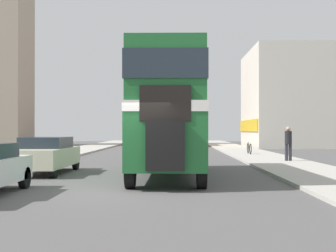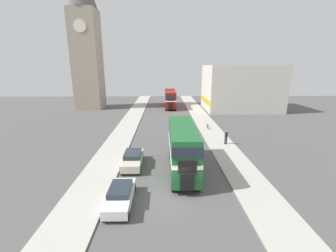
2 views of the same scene
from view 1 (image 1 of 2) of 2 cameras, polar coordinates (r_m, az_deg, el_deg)
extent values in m
plane|color=#565454|center=(12.93, -5.33, -8.19)|extent=(120.00, 120.00, 0.00)
cube|color=#1E602D|center=(17.50, 0.00, -1.63)|extent=(2.39, 9.08, 1.73)
cube|color=white|center=(17.51, 0.00, 1.72)|extent=(2.41, 9.12, 0.32)
cube|color=#1E602D|center=(17.59, 0.00, 5.32)|extent=(2.34, 8.90, 1.89)
cube|color=#232D38|center=(17.60, 0.00, 5.62)|extent=(2.41, 8.99, 0.85)
cube|color=black|center=(12.87, -0.35, -2.42)|extent=(1.08, 0.20, 1.39)
cube|color=black|center=(13.01, -0.34, 2.78)|extent=(1.43, 0.12, 1.01)
cylinder|color=black|center=(13.95, -4.62, -5.36)|extent=(0.28, 1.10, 1.10)
cylinder|color=black|center=(13.91, 4.11, -5.38)|extent=(0.28, 1.10, 1.10)
cylinder|color=black|center=(21.13, -2.70, -3.71)|extent=(0.28, 1.10, 1.10)
cylinder|color=black|center=(21.10, 3.04, -3.72)|extent=(0.28, 1.10, 1.10)
cube|color=#B2140F|center=(51.65, 0.49, -0.97)|extent=(2.47, 9.69, 1.58)
cube|color=white|center=(51.65, 0.49, 0.06)|extent=(2.50, 9.74, 0.29)
cube|color=#B2140F|center=(51.67, 0.49, 1.18)|extent=(2.42, 9.50, 1.73)
cube|color=#232D38|center=(51.67, 0.49, 1.28)|extent=(2.50, 9.60, 0.78)
cube|color=black|center=(46.70, 0.44, -1.12)|extent=(1.11, 0.20, 1.27)
cube|color=black|center=(46.84, 0.44, 0.19)|extent=(1.48, 0.12, 0.92)
cylinder|color=black|center=(47.71, -0.87, -1.93)|extent=(0.28, 1.10, 1.10)
cylinder|color=black|center=(47.69, 1.76, -1.93)|extent=(0.28, 1.10, 1.10)
cylinder|color=black|center=(55.54, -0.61, -1.73)|extent=(0.28, 1.10, 1.10)
cylinder|color=black|center=(55.52, 1.65, -1.73)|extent=(0.28, 1.10, 1.10)
cylinder|color=black|center=(14.59, -17.09, -6.03)|extent=(0.20, 0.64, 0.64)
cube|color=beige|center=(19.32, -14.72, -3.69)|extent=(1.84, 4.63, 0.73)
cube|color=#232D38|center=(19.48, -14.57, -1.95)|extent=(1.62, 2.41, 0.44)
cylinder|color=black|center=(17.82, -18.91, -5.02)|extent=(0.20, 0.64, 0.64)
cylinder|color=black|center=(17.34, -13.78, -5.16)|extent=(0.20, 0.64, 0.64)
cylinder|color=black|center=(21.36, -15.49, -4.27)|extent=(0.20, 0.64, 0.64)
cylinder|color=black|center=(20.96, -11.18, -4.35)|extent=(0.20, 0.64, 0.64)
cylinder|color=#282833|center=(25.38, 14.24, -3.14)|extent=(0.16, 0.16, 0.87)
cylinder|color=#282833|center=(25.43, 14.68, -3.13)|extent=(0.16, 0.16, 0.87)
cylinder|color=black|center=(25.38, 14.45, -1.37)|extent=(0.36, 0.36, 0.69)
sphere|color=tan|center=(25.38, 14.45, -0.33)|extent=(0.24, 0.24, 0.24)
torus|color=black|center=(31.83, 10.02, -2.76)|extent=(0.05, 0.71, 0.71)
torus|color=black|center=(32.86, 9.73, -2.69)|extent=(0.05, 0.71, 0.71)
cylinder|color=black|center=(32.34, 9.87, -2.46)|extent=(0.04, 1.06, 0.34)
cylinder|color=black|center=(32.71, 9.77, -2.32)|extent=(0.04, 0.04, 0.43)
cube|color=tan|center=(56.12, -19.71, 9.02)|extent=(5.87, 5.87, 21.98)
cube|color=beige|center=(51.53, 18.71, 3.15)|extent=(16.09, 11.88, 10.00)
cube|color=gold|center=(49.57, 9.76, 0.04)|extent=(0.12, 11.28, 1.20)
camera|label=2|loc=(8.79, -138.63, 68.51)|focal=24.00mm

